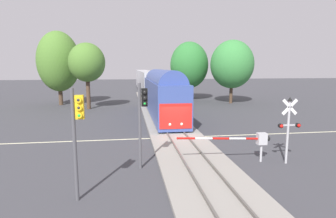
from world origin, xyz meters
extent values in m
plane|color=#3D3D42|center=(0.00, 0.00, 0.00)|extent=(220.00, 220.00, 0.00)
cube|color=beige|center=(0.00, 0.00, 0.00)|extent=(44.00, 0.20, 0.01)
cube|color=gray|center=(0.00, 0.00, 0.09)|extent=(4.40, 80.00, 0.18)
cube|color=#56514C|center=(-0.72, 0.00, 0.25)|extent=(0.10, 80.00, 0.14)
cube|color=#56514C|center=(0.72, 0.00, 0.25)|extent=(0.10, 80.00, 0.14)
cube|color=#384C93|center=(0.00, 9.76, 2.27)|extent=(3.00, 18.36, 3.90)
cube|color=red|center=(0.00, 0.55, 1.69)|extent=(2.76, 0.08, 2.15)
cylinder|color=#384C93|center=(0.00, 9.76, 4.10)|extent=(2.76, 16.53, 2.76)
sphere|color=#F4F2CC|center=(-0.50, 0.54, 1.00)|extent=(0.24, 0.24, 0.24)
sphere|color=#F4F2CC|center=(0.50, 0.54, 1.00)|extent=(0.24, 0.24, 0.24)
cube|color=silver|center=(0.00, 30.94, 2.62)|extent=(3.00, 22.21, 4.60)
cube|color=black|center=(1.51, 30.94, 2.92)|extent=(0.04, 19.99, 0.90)
cube|color=#193899|center=(1.52, 30.94, 1.47)|extent=(0.04, 20.44, 0.36)
cube|color=silver|center=(0.00, 54.06, 2.62)|extent=(3.00, 22.21, 4.60)
cube|color=black|center=(1.51, 54.06, 2.92)|extent=(0.04, 19.99, 0.90)
cube|color=#193899|center=(1.52, 54.06, 1.47)|extent=(0.04, 20.44, 0.36)
cylinder|color=#B7B7BC|center=(4.10, -6.44, 0.55)|extent=(0.14, 0.14, 1.10)
cube|color=#B7B7BC|center=(4.10, -6.44, 1.45)|extent=(0.56, 0.40, 0.70)
sphere|color=black|center=(4.45, -6.44, 1.45)|extent=(0.36, 0.36, 0.36)
cylinder|color=red|center=(3.58, -6.44, 1.47)|extent=(1.05, 0.12, 0.16)
cylinder|color=white|center=(2.54, -6.44, 1.52)|extent=(1.05, 0.12, 0.16)
cylinder|color=red|center=(1.50, -6.44, 1.56)|extent=(1.05, 0.12, 0.16)
cylinder|color=white|center=(0.46, -6.44, 1.60)|extent=(1.05, 0.12, 0.16)
cylinder|color=red|center=(-0.58, -6.44, 1.65)|extent=(1.05, 0.12, 0.16)
sphere|color=red|center=(-1.10, -6.44, 1.67)|extent=(0.14, 0.14, 0.14)
cylinder|color=#B2B2B7|center=(5.47, -6.92, 1.90)|extent=(0.14, 0.14, 3.79)
cube|color=white|center=(5.47, -6.94, 3.44)|extent=(0.98, 0.05, 0.98)
cube|color=white|center=(5.47, -6.94, 3.44)|extent=(0.98, 0.05, 0.98)
cube|color=#B2B2B7|center=(5.47, -6.92, 2.35)|extent=(1.10, 0.08, 0.08)
cylinder|color=black|center=(4.92, -7.02, 2.35)|extent=(0.26, 0.18, 0.26)
cylinder|color=black|center=(6.02, -7.02, 2.35)|extent=(0.26, 0.18, 0.26)
sphere|color=red|center=(4.92, -7.12, 2.35)|extent=(0.20, 0.20, 0.20)
sphere|color=red|center=(6.02, -7.12, 2.35)|extent=(0.20, 0.20, 0.20)
cone|color=black|center=(5.47, -6.92, 3.91)|extent=(0.28, 0.28, 0.22)
cylinder|color=#4C4C51|center=(-3.28, -6.51, 2.45)|extent=(0.16, 0.16, 4.90)
cube|color=black|center=(-3.00, -6.51, 4.10)|extent=(0.34, 0.26, 1.00)
sphere|color=#262626|center=(-3.00, -6.66, 4.42)|extent=(0.20, 0.20, 0.20)
cylinder|color=black|center=(-3.00, -6.69, 4.42)|extent=(0.24, 0.10, 0.24)
sphere|color=#262626|center=(-3.00, -6.66, 4.10)|extent=(0.20, 0.20, 0.20)
cylinder|color=black|center=(-3.00, -6.69, 4.10)|extent=(0.24, 0.10, 0.24)
sphere|color=green|center=(-3.00, -6.66, 3.78)|extent=(0.20, 0.20, 0.20)
cylinder|color=black|center=(-3.00, -6.69, 3.78)|extent=(0.24, 0.10, 0.24)
cylinder|color=#4C4C51|center=(-6.17, -9.91, 2.46)|extent=(0.16, 0.16, 4.91)
cube|color=gold|center=(-5.89, -9.91, 4.11)|extent=(0.34, 0.26, 1.00)
sphere|color=#262626|center=(-5.89, -10.06, 4.43)|extent=(0.20, 0.20, 0.20)
cylinder|color=gold|center=(-5.89, -10.09, 4.43)|extent=(0.24, 0.10, 0.24)
sphere|color=#262626|center=(-5.89, -10.06, 4.11)|extent=(0.20, 0.20, 0.20)
cylinder|color=gold|center=(-5.89, -10.09, 4.11)|extent=(0.24, 0.10, 0.24)
sphere|color=green|center=(-5.89, -10.06, 3.79)|extent=(0.20, 0.20, 0.20)
cylinder|color=gold|center=(-5.89, -10.09, 3.79)|extent=(0.24, 0.10, 0.24)
cylinder|color=#4C3828|center=(-9.41, 17.00, 2.21)|extent=(0.54, 0.54, 4.42)
ellipsoid|color=#4C7A2D|center=(-9.41, 17.00, 6.39)|extent=(4.88, 4.88, 5.26)
cylinder|color=#4C3828|center=(12.40, 20.12, 1.68)|extent=(0.51, 0.51, 3.36)
ellipsoid|color=#38843D|center=(12.40, 20.12, 6.20)|extent=(6.80, 6.80, 7.59)
cylinder|color=#4C3828|center=(-14.21, 21.78, 1.61)|extent=(0.61, 0.61, 3.23)
ellipsoid|color=#4C7A2D|center=(-14.21, 21.78, 6.59)|extent=(6.24, 6.24, 8.98)
cylinder|color=brown|center=(6.65, 25.36, 1.55)|extent=(0.46, 0.46, 3.10)
ellipsoid|color=#2D7533|center=(6.65, 25.36, 6.10)|extent=(6.59, 6.59, 8.02)
camera|label=1|loc=(-3.84, -21.49, 5.75)|focal=29.04mm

